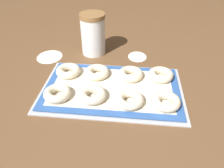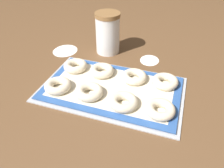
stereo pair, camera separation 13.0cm
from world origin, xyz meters
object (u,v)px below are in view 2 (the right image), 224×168
bagel_front_far_right (160,109)px  bagel_back_far_left (75,66)px  baking_tray (112,89)px  bagel_front_mid_right (123,102)px  bagel_front_mid_left (89,92)px  bagel_back_mid_left (102,71)px  bagel_back_far_right (165,81)px  bagel_front_far_left (58,86)px  flour_canister (108,33)px  bagel_back_mid_right (134,77)px

bagel_front_far_right → bagel_back_far_left: size_ratio=1.00×
baking_tray → bagel_front_mid_right: 0.10m
bagel_front_mid_left → bagel_back_far_left: same height
bagel_back_mid_left → bagel_back_far_right: same height
bagel_front_mid_right → bagel_back_far_left: bearing=149.2°
bagel_front_mid_right → bagel_front_far_left: bearing=178.3°
bagel_back_mid_left → flour_canister: 0.20m
baking_tray → bagel_back_far_left: bearing=159.5°
bagel_back_mid_left → bagel_back_mid_right: same height
bagel_back_far_left → flour_canister: size_ratio=0.52×
bagel_front_mid_left → flour_canister: 0.32m
bagel_back_mid_right → bagel_front_mid_right: bearing=-89.4°
bagel_front_mid_left → bagel_front_far_right: 0.23m
baking_tray → bagel_front_mid_left: size_ratio=5.38×
bagel_front_mid_left → bagel_back_mid_left: size_ratio=1.00×
bagel_front_mid_right → flour_canister: size_ratio=0.52×
bagel_front_mid_right → bagel_front_far_right: same height
bagel_front_mid_right → flour_canister: flour_canister is taller
bagel_front_mid_right → bagel_back_far_right: same height
bagel_front_far_left → bagel_front_mid_left: size_ratio=1.00×
bagel_front_mid_left → bagel_back_far_left: bearing=131.8°
bagel_front_far_left → bagel_back_far_left: (0.00, 0.13, 0.00)m
bagel_front_mid_left → bagel_front_far_right: (0.23, -0.01, 0.00)m
bagel_back_mid_left → bagel_front_mid_right: bearing=-48.3°
bagel_back_far_left → bagel_back_far_right: (0.33, 0.01, 0.00)m
bagel_front_mid_right → bagel_back_mid_left: (-0.12, 0.14, 0.00)m
bagel_back_far_right → bagel_front_mid_right: bearing=-125.9°
bagel_front_mid_left → bagel_front_mid_right: same height
bagel_front_mid_right → flour_canister: bearing=117.0°
bagel_front_far_right → bagel_back_mid_left: 0.27m
baking_tray → bagel_back_far_right: size_ratio=5.38×
baking_tray → bagel_back_mid_left: bagel_back_mid_left is taller
bagel_back_far_left → bagel_front_far_left: bearing=-90.2°
baking_tray → bagel_front_far_left: (-0.17, -0.07, 0.02)m
bagel_front_far_left → flour_canister: 0.33m
bagel_front_mid_right → bagel_back_far_left: same height
baking_tray → bagel_front_mid_right: bearing=-50.1°
bagel_front_far_right → bagel_back_mid_left: (-0.23, 0.13, 0.00)m
bagel_back_far_left → bagel_back_mid_right: bearing=0.6°
bagel_back_far_left → bagel_back_mid_right: 0.23m
bagel_front_mid_left → bagel_back_far_left: (-0.11, 0.12, 0.00)m
bagel_front_mid_right → bagel_back_far_right: bearing=54.1°
bagel_front_far_right → bagel_back_far_right: 0.14m
bagel_back_mid_left → bagel_back_far_right: (0.23, 0.01, 0.00)m
bagel_front_far_left → bagel_front_far_right: size_ratio=1.00×
bagel_back_far_left → bagel_back_mid_left: bearing=1.1°
bagel_front_far_right → bagel_back_far_left: bearing=158.5°
bagel_front_far_left → bagel_front_far_right: same height
bagel_front_far_left → bagel_front_mid_left: 0.11m
bagel_back_far_right → flour_canister: (-0.27, 0.18, 0.06)m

